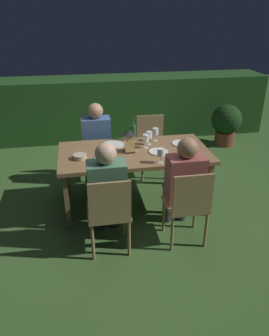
{
  "coord_description": "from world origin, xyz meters",
  "views": [
    {
      "loc": [
        -0.63,
        -3.58,
        2.29
      ],
      "look_at": [
        0.0,
        0.0,
        0.52
      ],
      "focal_mm": 35.56,
      "sensor_mm": 36.0,
      "label": 1
    }
  ],
  "objects_px": {
    "chair_side_right_a": "(97,146)",
    "person_in_blue": "(97,141)",
    "dining_table": "(134,155)",
    "chair_side_left_a": "(109,211)",
    "chair_side_right_b": "(151,143)",
    "lantern_centerpiece": "(129,140)",
    "wine_glass_c": "(149,136)",
    "person_in_rust": "(183,182)",
    "green_bottle_on_table": "(133,132)",
    "wine_glass_d": "(161,153)",
    "plate_b": "(159,152)",
    "plate_a": "(105,157)",
    "plate_c": "(113,145)",
    "chair_side_left_b": "(188,204)",
    "plate_d": "(182,143)",
    "potted_plant_by_hedge": "(226,123)",
    "person_in_green": "(107,188)",
    "wine_glass_a": "(146,139)",
    "bowl_olives": "(80,156)",
    "wine_glass_b": "(155,132)",
    "bowl_bread": "(181,157)"
  },
  "relations": [
    {
      "from": "person_in_rust",
      "to": "person_in_blue",
      "type": "relative_size",
      "value": 1.0
    },
    {
      "from": "plate_b",
      "to": "bowl_olives",
      "type": "bearing_deg",
      "value": -178.81
    },
    {
      "from": "potted_plant_by_hedge",
      "to": "chair_side_left_a",
      "type": "bearing_deg",
      "value": -132.49
    },
    {
      "from": "person_in_rust",
      "to": "chair_side_right_a",
      "type": "distance_m",
      "value": 1.71
    },
    {
      "from": "wine_glass_a",
      "to": "wine_glass_b",
      "type": "xyz_separation_m",
      "value": [
        0.17,
        0.2,
        0.0
      ]
    },
    {
      "from": "plate_b",
      "to": "person_in_green",
      "type": "bearing_deg",
      "value": -139.8
    },
    {
      "from": "chair_side_right_a",
      "to": "wine_glass_b",
      "type": "distance_m",
      "value": 0.98
    },
    {
      "from": "dining_table",
      "to": "chair_side_right_b",
      "type": "height_order",
      "value": "chair_side_right_b"
    },
    {
      "from": "plate_a",
      "to": "plate_c",
      "type": "height_order",
      "value": "same"
    },
    {
      "from": "person_in_green",
      "to": "plate_c",
      "type": "relative_size",
      "value": 4.47
    },
    {
      "from": "bowl_olives",
      "to": "plate_b",
      "type": "bearing_deg",
      "value": 1.19
    },
    {
      "from": "dining_table",
      "to": "green_bottle_on_table",
      "type": "bearing_deg",
      "value": 82.69
    },
    {
      "from": "dining_table",
      "to": "person_in_rust",
      "type": "height_order",
      "value": "person_in_rust"
    },
    {
      "from": "chair_side_left_a",
      "to": "wine_glass_c",
      "type": "height_order",
      "value": "wine_glass_c"
    },
    {
      "from": "chair_side_left_b",
      "to": "wine_glass_d",
      "type": "distance_m",
      "value": 0.63
    },
    {
      "from": "dining_table",
      "to": "green_bottle_on_table",
      "type": "height_order",
      "value": "green_bottle_on_table"
    },
    {
      "from": "plate_d",
      "to": "bowl_bread",
      "type": "relative_size",
      "value": 1.92
    },
    {
      "from": "lantern_centerpiece",
      "to": "wine_glass_c",
      "type": "bearing_deg",
      "value": 33.17
    },
    {
      "from": "chair_side_right_b",
      "to": "potted_plant_by_hedge",
      "type": "height_order",
      "value": "chair_side_right_b"
    },
    {
      "from": "chair_side_left_a",
      "to": "plate_d",
      "type": "distance_m",
      "value": 1.44
    },
    {
      "from": "chair_side_right_b",
      "to": "person_in_blue",
      "type": "height_order",
      "value": "person_in_blue"
    },
    {
      "from": "chair_side_left_b",
      "to": "wine_glass_a",
      "type": "height_order",
      "value": "wine_glass_a"
    },
    {
      "from": "chair_side_right_b",
      "to": "chair_side_left_a",
      "type": "distance_m",
      "value": 1.88
    },
    {
      "from": "chair_side_right_b",
      "to": "green_bottle_on_table",
      "type": "relative_size",
      "value": 3.0
    },
    {
      "from": "lantern_centerpiece",
      "to": "plate_b",
      "type": "distance_m",
      "value": 0.37
    },
    {
      "from": "chair_side_left_b",
      "to": "potted_plant_by_hedge",
      "type": "relative_size",
      "value": 1.18
    },
    {
      "from": "green_bottle_on_table",
      "to": "wine_glass_d",
      "type": "relative_size",
      "value": 1.72
    },
    {
      "from": "lantern_centerpiece",
      "to": "plate_a",
      "type": "bearing_deg",
      "value": -155.75
    },
    {
      "from": "chair_side_right_a",
      "to": "person_in_blue",
      "type": "distance_m",
      "value": 0.25
    },
    {
      "from": "chair_side_left_b",
      "to": "chair_side_left_a",
      "type": "distance_m",
      "value": 0.8
    },
    {
      "from": "bowl_bread",
      "to": "dining_table",
      "type": "bearing_deg",
      "value": 146.86
    },
    {
      "from": "bowl_olives",
      "to": "plate_d",
      "type": "bearing_deg",
      "value": 10.16
    },
    {
      "from": "chair_side_right_b",
      "to": "green_bottle_on_table",
      "type": "height_order",
      "value": "green_bottle_on_table"
    },
    {
      "from": "person_in_green",
      "to": "bowl_olives",
      "type": "relative_size",
      "value": 7.54
    },
    {
      "from": "person_in_rust",
      "to": "chair_side_right_b",
      "type": "distance_m",
      "value": 1.51
    },
    {
      "from": "chair_side_left_b",
      "to": "plate_b",
      "type": "xyz_separation_m",
      "value": [
        -0.13,
        0.77,
        0.26
      ]
    },
    {
      "from": "wine_glass_b",
      "to": "bowl_olives",
      "type": "distance_m",
      "value": 1.05
    },
    {
      "from": "green_bottle_on_table",
      "to": "person_in_rust",
      "type": "bearing_deg",
      "value": -70.88
    },
    {
      "from": "person_in_green",
      "to": "bowl_olives",
      "type": "xyz_separation_m",
      "value": [
        -0.24,
        0.55,
        0.13
      ]
    },
    {
      "from": "chair_side_left_a",
      "to": "plate_d",
      "type": "relative_size",
      "value": 3.59
    },
    {
      "from": "chair_side_left_b",
      "to": "person_in_green",
      "type": "height_order",
      "value": "person_in_green"
    },
    {
      "from": "wine_glass_d",
      "to": "plate_a",
      "type": "relative_size",
      "value": 0.73
    },
    {
      "from": "lantern_centerpiece",
      "to": "plate_a",
      "type": "height_order",
      "value": "lantern_centerpiece"
    },
    {
      "from": "plate_d",
      "to": "potted_plant_by_hedge",
      "type": "relative_size",
      "value": 0.33
    },
    {
      "from": "chair_side_right_a",
      "to": "potted_plant_by_hedge",
      "type": "bearing_deg",
      "value": 20.67
    },
    {
      "from": "dining_table",
      "to": "chair_side_left_a",
      "type": "distance_m",
      "value": 0.96
    },
    {
      "from": "dining_table",
      "to": "plate_b",
      "type": "height_order",
      "value": "plate_b"
    },
    {
      "from": "person_in_blue",
      "to": "plate_c",
      "type": "bearing_deg",
      "value": -67.16
    },
    {
      "from": "person_in_rust",
      "to": "chair_side_right_a",
      "type": "bearing_deg",
      "value": 118.12
    },
    {
      "from": "wine_glass_a",
      "to": "wine_glass_c",
      "type": "bearing_deg",
      "value": 56.89
    }
  ]
}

